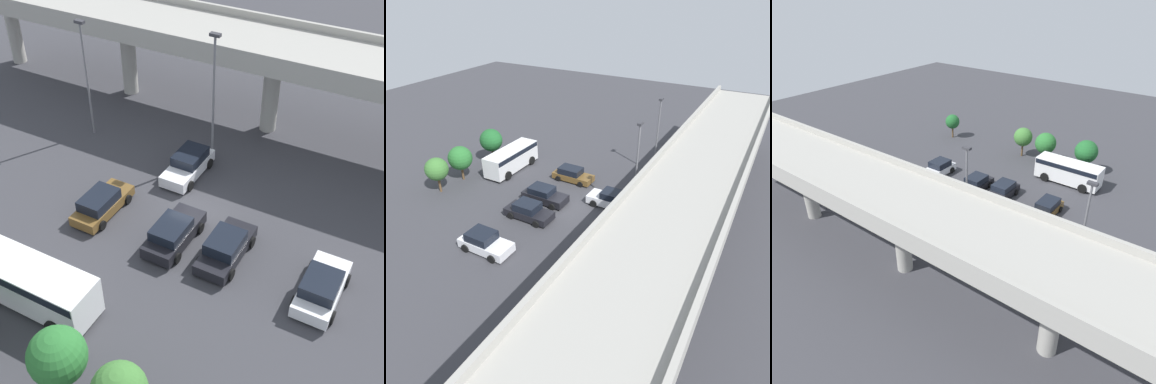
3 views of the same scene
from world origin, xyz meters
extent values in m
plane|color=#38383D|center=(0.00, 0.00, 0.00)|extent=(106.41, 106.41, 0.00)
cube|color=#9E9B93|center=(0.00, 11.66, 6.46)|extent=(49.66, 6.83, 0.90)
cube|color=#9E9B93|center=(0.00, 8.40, 7.18)|extent=(49.66, 0.30, 0.55)
cube|color=#9E9B93|center=(0.00, 14.93, 7.18)|extent=(49.66, 0.30, 0.55)
cylinder|color=#9E9B93|center=(-12.41, 11.66, 3.00)|extent=(1.22, 1.22, 6.01)
cylinder|color=#9E9B93|center=(0.00, 11.66, 3.00)|extent=(1.22, 1.22, 6.01)
cylinder|color=#9E9B93|center=(12.41, 11.66, 3.00)|extent=(1.22, 1.22, 6.01)
cube|color=brown|center=(-5.36, -2.17, 0.49)|extent=(1.77, 4.46, 0.64)
cube|color=black|center=(-5.36, -2.48, 1.15)|extent=(1.63, 2.45, 0.69)
cylinder|color=black|center=(-6.27, -0.79, 0.30)|extent=(0.22, 0.61, 0.61)
cylinder|color=black|center=(-4.45, -0.79, 0.30)|extent=(0.22, 0.61, 0.61)
cylinder|color=black|center=(-6.27, -3.55, 0.30)|extent=(0.22, 0.61, 0.61)
cylinder|color=black|center=(-4.45, -3.55, 0.30)|extent=(0.22, 0.61, 0.61)
cube|color=silver|center=(-2.57, 3.65, 0.58)|extent=(1.86, 4.54, 0.77)
cube|color=black|center=(-2.57, 4.02, 1.30)|extent=(1.71, 2.44, 0.68)
cylinder|color=black|center=(-1.62, 2.24, 0.35)|extent=(0.22, 0.70, 0.70)
cylinder|color=black|center=(-3.52, 2.24, 0.35)|extent=(0.22, 0.70, 0.70)
cylinder|color=black|center=(-1.62, 5.06, 0.35)|extent=(0.22, 0.70, 0.70)
cylinder|color=black|center=(-3.52, 5.06, 0.35)|extent=(0.22, 0.70, 0.70)
cube|color=black|center=(-0.13, -2.39, 0.55)|extent=(1.89, 4.52, 0.75)
cube|color=black|center=(-0.13, -2.74, 1.25)|extent=(1.74, 2.34, 0.64)
cylinder|color=black|center=(-1.10, -0.99, 0.32)|extent=(0.22, 0.64, 0.64)
cylinder|color=black|center=(0.84, -0.99, 0.32)|extent=(0.22, 0.64, 0.64)
cylinder|color=black|center=(-1.10, -3.79, 0.32)|extent=(0.22, 0.64, 0.64)
cylinder|color=black|center=(0.84, -3.79, 0.32)|extent=(0.22, 0.64, 0.64)
cube|color=black|center=(3.03, -2.07, 0.52)|extent=(1.91, 4.57, 0.68)
cube|color=black|center=(3.03, -2.23, 1.22)|extent=(1.75, 2.23, 0.72)
cylinder|color=black|center=(2.06, -0.66, 0.33)|extent=(0.22, 0.67, 0.67)
cylinder|color=black|center=(4.01, -0.66, 0.33)|extent=(0.22, 0.67, 0.67)
cylinder|color=black|center=(2.06, -3.49, 0.33)|extent=(0.22, 0.67, 0.67)
cylinder|color=black|center=(4.01, -3.49, 0.33)|extent=(0.22, 0.67, 0.67)
cube|color=silver|center=(8.65, -2.32, 0.57)|extent=(1.97, 4.46, 0.76)
cube|color=black|center=(8.65, -2.72, 1.31)|extent=(1.81, 2.18, 0.71)
cylinder|color=black|center=(7.64, -0.94, 0.35)|extent=(0.22, 0.71, 0.71)
cylinder|color=black|center=(9.65, -0.94, 0.35)|extent=(0.22, 0.71, 0.71)
cylinder|color=black|center=(7.64, -3.71, 0.35)|extent=(0.22, 0.71, 0.71)
cylinder|color=black|center=(9.65, -3.71, 0.35)|extent=(0.22, 0.71, 0.71)
cube|color=white|center=(-4.25, -9.71, 1.42)|extent=(7.21, 2.28, 2.29)
cube|color=black|center=(-4.25, -9.71, 2.23)|extent=(7.07, 2.32, 0.50)
cylinder|color=black|center=(-6.48, -10.87, 0.50)|extent=(1.00, 0.29, 1.00)
cylinder|color=black|center=(-6.48, -8.55, 0.50)|extent=(1.00, 0.29, 1.00)
cylinder|color=black|center=(-2.01, -10.87, 0.50)|extent=(1.00, 0.29, 1.00)
cylinder|color=black|center=(-2.01, -8.55, 0.50)|extent=(1.00, 0.29, 1.00)
cylinder|color=slate|center=(-2.01, 6.20, 4.48)|extent=(0.16, 0.16, 8.97)
cube|color=#333338|center=(-2.01, 6.20, 9.07)|extent=(0.70, 0.35, 0.20)
cylinder|color=slate|center=(-11.35, 4.95, 4.24)|extent=(0.16, 0.16, 8.48)
cube|color=#333338|center=(-11.35, 4.95, 8.58)|extent=(0.70, 0.35, 0.20)
cylinder|color=brown|center=(-4.78, -12.99, 0.85)|extent=(0.24, 0.24, 1.70)
sphere|color=#1E5B28|center=(-4.78, -12.99, 2.83)|extent=(2.65, 2.65, 2.65)
cylinder|color=brown|center=(0.33, -12.96, 0.74)|extent=(0.24, 0.24, 1.48)
sphere|color=#286B2D|center=(0.33, -12.96, 2.58)|extent=(2.59, 2.59, 2.59)
cylinder|color=brown|center=(3.52, -13.06, 0.80)|extent=(0.24, 0.24, 1.61)
sphere|color=#3D7533|center=(3.52, -13.06, 2.61)|extent=(2.36, 2.36, 2.36)
cylinder|color=brown|center=(14.78, -12.67, 0.76)|extent=(0.24, 0.24, 1.51)
sphere|color=#1E5B28|center=(14.78, -12.67, 2.37)|extent=(2.01, 2.01, 2.01)
camera|label=1|loc=(11.47, -21.75, 21.91)|focal=50.00mm
camera|label=2|loc=(26.17, 16.08, 19.56)|focal=35.00mm
camera|label=3|loc=(-17.68, 27.01, 20.23)|focal=35.00mm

